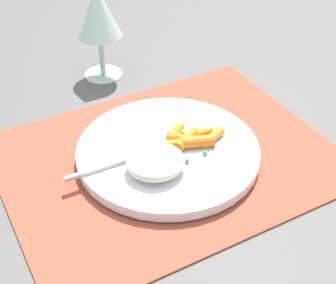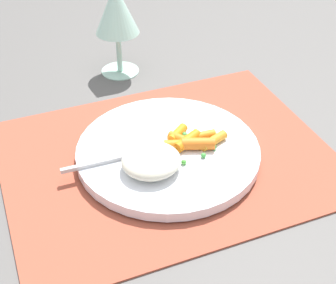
% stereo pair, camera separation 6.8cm
% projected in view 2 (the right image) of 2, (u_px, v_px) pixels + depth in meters
% --- Properties ---
extents(ground_plane, '(2.40, 2.40, 0.00)m').
position_uv_depth(ground_plane, '(168.00, 159.00, 0.73)').
color(ground_plane, '#565451').
extents(placemat, '(0.47, 0.37, 0.01)m').
position_uv_depth(placemat, '(168.00, 157.00, 0.73)').
color(placemat, '#9E4733').
rests_on(placemat, ground_plane).
extents(plate, '(0.27, 0.27, 0.02)m').
position_uv_depth(plate, '(168.00, 152.00, 0.73)').
color(plate, white).
rests_on(plate, placemat).
extents(rice_mound, '(0.08, 0.08, 0.03)m').
position_uv_depth(rice_mound, '(151.00, 161.00, 0.68)').
color(rice_mound, beige).
rests_on(rice_mound, plate).
extents(carrot_portion, '(0.10, 0.07, 0.02)m').
position_uv_depth(carrot_portion, '(192.00, 141.00, 0.72)').
color(carrot_portion, orange).
rests_on(carrot_portion, plate).
extents(pea_scatter, '(0.07, 0.06, 0.01)m').
position_uv_depth(pea_scatter, '(190.00, 146.00, 0.72)').
color(pea_scatter, '#509142').
rests_on(pea_scatter, plate).
extents(fork, '(0.20, 0.02, 0.01)m').
position_uv_depth(fork, '(144.00, 151.00, 0.71)').
color(fork, silver).
rests_on(fork, plate).
extents(wine_glass, '(0.08, 0.08, 0.17)m').
position_uv_depth(wine_glass, '(116.00, 11.00, 0.87)').
color(wine_glass, '#B2E0CC').
rests_on(wine_glass, ground_plane).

